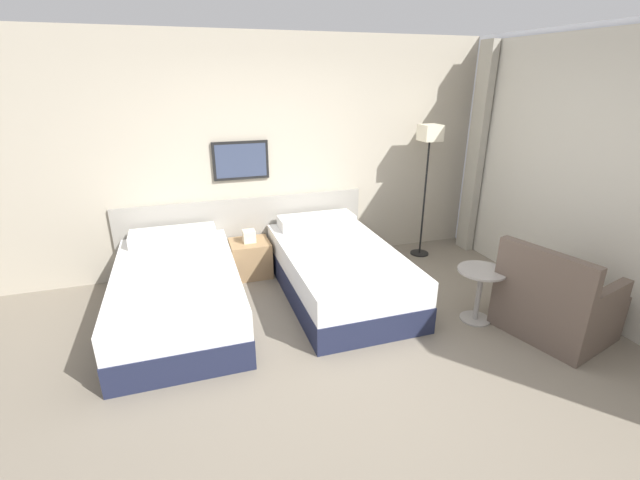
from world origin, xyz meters
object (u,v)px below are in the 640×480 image
bed_near_door (178,292)px  bed_near_window (338,270)px  side_table (480,285)px  nightstand (250,257)px  armchair (555,305)px  floor_lamp (429,148)px

bed_near_door → bed_near_window: size_ratio=1.00×
bed_near_door → side_table: (2.75, -0.95, 0.11)m
bed_near_door → side_table: bed_near_door is taller
nightstand → armchair: size_ratio=0.55×
bed_near_window → floor_lamp: bearing=25.5°
armchair → side_table: bearing=37.1°
nightstand → armchair: 3.22m
floor_lamp → side_table: floor_lamp is taller
bed_near_door → floor_lamp: floor_lamp is taller
bed_near_window → armchair: armchair is taller
side_table → nightstand: bearing=138.4°
bed_near_door → bed_near_window: bearing=0.0°
nightstand → side_table: bearing=-41.6°
floor_lamp → bed_near_window: bearing=-154.5°
nightstand → armchair: (2.44, -2.10, 0.07)m
bed_near_window → nightstand: bearing=137.8°
floor_lamp → side_table: size_ratio=3.14×
bed_near_window → side_table: size_ratio=3.80×
floor_lamp → side_table: (-0.34, -1.63, -1.03)m
nightstand → floor_lamp: (2.25, -0.07, 1.19)m
nightstand → armchair: bearing=-40.8°
armchair → floor_lamp: bearing=-10.1°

